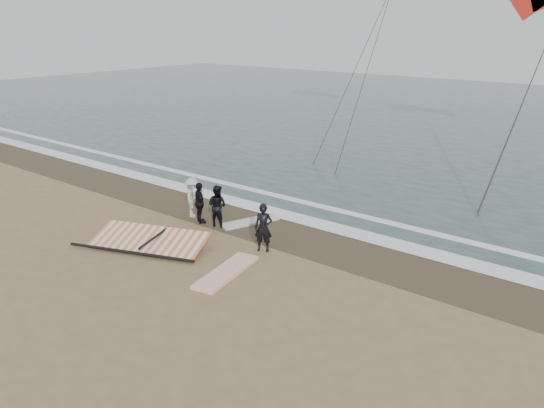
{
  "coord_description": "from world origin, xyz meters",
  "views": [
    {
      "loc": [
        9.92,
        -9.61,
        7.13
      ],
      "look_at": [
        0.07,
        3.0,
        1.6
      ],
      "focal_mm": 35.0,
      "sensor_mm": 36.0,
      "label": 1
    }
  ],
  "objects_px": {
    "man_main": "(263,228)",
    "sail_rig": "(151,240)",
    "board_cream": "(250,222)",
    "board_white": "(226,272)"
  },
  "relations": [
    {
      "from": "board_white",
      "to": "sail_rig",
      "type": "xyz_separation_m",
      "value": [
        -3.38,
        -0.03,
        0.14
      ]
    },
    {
      "from": "board_cream",
      "to": "sail_rig",
      "type": "distance_m",
      "value": 3.85
    },
    {
      "from": "board_cream",
      "to": "sail_rig",
      "type": "height_order",
      "value": "sail_rig"
    },
    {
      "from": "board_cream",
      "to": "man_main",
      "type": "bearing_deg",
      "value": -17.74
    },
    {
      "from": "man_main",
      "to": "board_white",
      "type": "relative_size",
      "value": 0.61
    },
    {
      "from": "board_white",
      "to": "board_cream",
      "type": "xyz_separation_m",
      "value": [
        -2.16,
        3.62,
        -0.01
      ]
    },
    {
      "from": "sail_rig",
      "to": "man_main",
      "type": "bearing_deg",
      "value": 32.1
    },
    {
      "from": "man_main",
      "to": "board_cream",
      "type": "distance_m",
      "value": 2.68
    },
    {
      "from": "man_main",
      "to": "sail_rig",
      "type": "xyz_separation_m",
      "value": [
        -3.2,
        -2.01,
        -0.61
      ]
    },
    {
      "from": "board_white",
      "to": "board_cream",
      "type": "bearing_deg",
      "value": 110.45
    }
  ]
}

